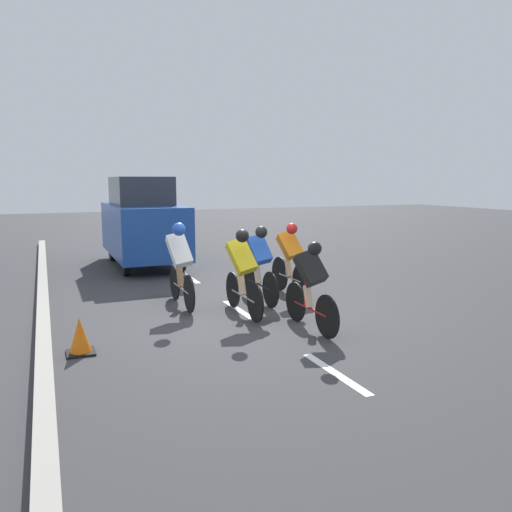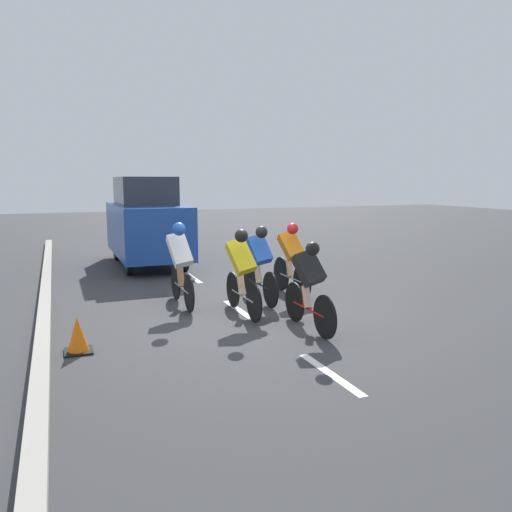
% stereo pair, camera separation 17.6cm
% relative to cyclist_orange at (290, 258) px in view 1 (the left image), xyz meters
% --- Properties ---
extents(ground_plane, '(60.00, 60.00, 0.00)m').
position_rel_cyclist_orange_xyz_m(ground_plane, '(1.33, 0.93, -0.77)').
color(ground_plane, '#38383A').
extents(lane_stripe_near, '(0.12, 1.40, 0.01)m').
position_rel_cyclist_orange_xyz_m(lane_stripe_near, '(1.33, 3.82, -0.77)').
color(lane_stripe_near, white).
rests_on(lane_stripe_near, ground).
extents(lane_stripe_mid, '(0.12, 1.40, 0.01)m').
position_rel_cyclist_orange_xyz_m(lane_stripe_mid, '(1.33, 0.62, -0.77)').
color(lane_stripe_mid, white).
rests_on(lane_stripe_mid, ground).
extents(lane_stripe_far, '(0.12, 1.40, 0.01)m').
position_rel_cyclist_orange_xyz_m(lane_stripe_far, '(1.33, -2.58, -0.77)').
color(lane_stripe_far, white).
rests_on(lane_stripe_far, ground).
extents(curb, '(0.20, 22.66, 0.14)m').
position_rel_cyclist_orange_xyz_m(curb, '(4.53, 0.62, -0.70)').
color(curb, '#A8A399').
rests_on(curb, ground).
extents(cyclist_orange, '(0.45, 1.66, 1.48)m').
position_rel_cyclist_orange_xyz_m(cyclist_orange, '(0.00, 0.00, 0.00)').
color(cyclist_orange, black).
rests_on(cyclist_orange, ground).
extents(cyclist_black, '(0.44, 1.63, 1.41)m').
position_rel_cyclist_orange_xyz_m(cyclist_black, '(0.77, 2.21, -0.03)').
color(cyclist_black, black).
rests_on(cyclist_black, ground).
extents(cyclist_blue, '(0.41, 1.69, 1.47)m').
position_rel_cyclist_orange_xyz_m(cyclist_blue, '(0.78, 0.27, 0.00)').
color(cyclist_blue, black).
rests_on(cyclist_blue, ground).
extents(cyclist_white, '(0.42, 1.68, 1.56)m').
position_rel_cyclist_orange_xyz_m(cyclist_white, '(2.22, 0.03, 0.06)').
color(cyclist_white, black).
rests_on(cyclist_white, ground).
extents(cyclist_yellow, '(0.45, 1.68, 1.51)m').
position_rel_cyclist_orange_xyz_m(cyclist_yellow, '(1.41, 1.00, 0.03)').
color(cyclist_yellow, black).
rests_on(cyclist_yellow, ground).
extents(support_car, '(1.70, 4.01, 2.37)m').
position_rel_cyclist_orange_xyz_m(support_car, '(2.00, -4.75, 0.40)').
color(support_car, black).
rests_on(support_car, ground).
extents(traffic_cone, '(0.36, 0.36, 0.49)m').
position_rel_cyclist_orange_xyz_m(traffic_cone, '(4.08, 1.90, -0.53)').
color(traffic_cone, black).
rests_on(traffic_cone, ground).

